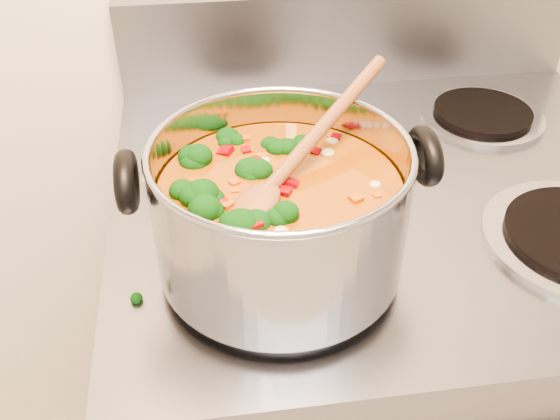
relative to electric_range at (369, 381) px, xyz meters
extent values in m
cube|color=gray|center=(0.00, 0.00, -0.01)|extent=(0.79, 0.69, 0.92)
cube|color=gray|center=(0.00, 0.32, 0.53)|extent=(0.79, 0.03, 0.16)
cylinder|color=#A5A5AD|center=(-0.19, -0.16, 0.46)|extent=(0.24, 0.24, 0.01)
cylinder|color=black|center=(-0.19, -0.16, 0.46)|extent=(0.19, 0.19, 0.01)
cylinder|color=#A5A5AD|center=(-0.19, 0.15, 0.46)|extent=(0.20, 0.20, 0.01)
cylinder|color=black|center=(-0.19, 0.15, 0.46)|extent=(0.16, 0.16, 0.01)
cylinder|color=#A5A5AD|center=(0.19, 0.15, 0.46)|extent=(0.20, 0.20, 0.01)
cylinder|color=black|center=(0.19, 0.15, 0.46)|extent=(0.16, 0.16, 0.01)
cylinder|color=#A8A7B0|center=(-0.19, -0.16, 0.55)|extent=(0.28, 0.28, 0.15)
torus|color=#A8A7B0|center=(-0.19, -0.16, 0.62)|extent=(0.28, 0.28, 0.01)
cylinder|color=#99490D|center=(-0.19, -0.16, 0.52)|extent=(0.26, 0.26, 0.11)
torus|color=black|center=(-0.35, -0.16, 0.60)|extent=(0.02, 0.08, 0.08)
torus|color=black|center=(-0.03, -0.16, 0.60)|extent=(0.02, 0.08, 0.08)
ellipsoid|color=black|center=(-0.11, -0.22, 0.58)|extent=(0.04, 0.04, 0.03)
ellipsoid|color=black|center=(-0.12, -0.09, 0.58)|extent=(0.04, 0.04, 0.03)
ellipsoid|color=black|center=(-0.19, -0.14, 0.58)|extent=(0.04, 0.04, 0.03)
ellipsoid|color=black|center=(-0.26, -0.22, 0.58)|extent=(0.04, 0.04, 0.03)
ellipsoid|color=black|center=(-0.14, -0.17, 0.58)|extent=(0.04, 0.04, 0.03)
ellipsoid|color=black|center=(-0.26, -0.08, 0.58)|extent=(0.04, 0.04, 0.03)
ellipsoid|color=black|center=(-0.28, -0.16, 0.58)|extent=(0.04, 0.04, 0.03)
ellipsoid|color=black|center=(-0.10, -0.10, 0.58)|extent=(0.04, 0.04, 0.03)
ellipsoid|color=black|center=(-0.18, -0.13, 0.58)|extent=(0.04, 0.04, 0.03)
ellipsoid|color=black|center=(-0.20, -0.24, 0.58)|extent=(0.04, 0.04, 0.03)
ellipsoid|color=black|center=(-0.13, -0.08, 0.58)|extent=(0.04, 0.04, 0.03)
ellipsoid|color=#8A0506|center=(-0.16, -0.25, 0.58)|extent=(0.01, 0.01, 0.01)
ellipsoid|color=#8A0506|center=(-0.16, -0.19, 0.58)|extent=(0.01, 0.01, 0.01)
ellipsoid|color=#8A0506|center=(-0.16, -0.08, 0.58)|extent=(0.01, 0.01, 0.01)
ellipsoid|color=#8A0506|center=(-0.13, -0.26, 0.58)|extent=(0.01, 0.01, 0.01)
ellipsoid|color=#8A0506|center=(-0.17, -0.19, 0.58)|extent=(0.01, 0.01, 0.01)
ellipsoid|color=#8A0506|center=(-0.27, -0.21, 0.58)|extent=(0.01, 0.01, 0.01)
ellipsoid|color=#8A0506|center=(-0.20, -0.09, 0.58)|extent=(0.01, 0.01, 0.01)
ellipsoid|color=#8A0506|center=(-0.26, -0.22, 0.58)|extent=(0.01, 0.01, 0.01)
ellipsoid|color=#8A0506|center=(-0.21, -0.24, 0.58)|extent=(0.01, 0.01, 0.01)
ellipsoid|color=#8A0506|center=(-0.28, -0.23, 0.58)|extent=(0.01, 0.01, 0.01)
ellipsoid|color=#8A0506|center=(-0.25, -0.09, 0.58)|extent=(0.01, 0.01, 0.01)
ellipsoid|color=#8A0506|center=(-0.19, -0.06, 0.58)|extent=(0.01, 0.01, 0.01)
ellipsoid|color=#B6490A|center=(-0.27, -0.11, 0.58)|extent=(0.01, 0.01, 0.01)
ellipsoid|color=#B6490A|center=(-0.25, -0.08, 0.58)|extent=(0.01, 0.01, 0.01)
ellipsoid|color=#B6490A|center=(-0.16, -0.23, 0.58)|extent=(0.01, 0.01, 0.01)
ellipsoid|color=#B6490A|center=(-0.08, -0.19, 0.58)|extent=(0.01, 0.01, 0.01)
ellipsoid|color=#B6490A|center=(-0.31, -0.16, 0.58)|extent=(0.01, 0.01, 0.01)
ellipsoid|color=#B6490A|center=(-0.18, -0.22, 0.58)|extent=(0.01, 0.01, 0.01)
ellipsoid|color=#B6490A|center=(-0.20, -0.24, 0.58)|extent=(0.01, 0.01, 0.01)
ellipsoid|color=#B6490A|center=(-0.14, -0.20, 0.58)|extent=(0.01, 0.01, 0.01)
ellipsoid|color=#B6490A|center=(-0.13, -0.25, 0.58)|extent=(0.01, 0.01, 0.01)
ellipsoid|color=#B6490A|center=(-0.24, -0.09, 0.58)|extent=(0.01, 0.01, 0.01)
ellipsoid|color=#B6490A|center=(-0.12, -0.09, 0.58)|extent=(0.01, 0.01, 0.01)
ellipsoid|color=#B6490A|center=(-0.18, -0.08, 0.58)|extent=(0.01, 0.01, 0.01)
ellipsoid|color=#CAB78B|center=(-0.29, -0.17, 0.58)|extent=(0.02, 0.02, 0.01)
ellipsoid|color=#CAB78B|center=(-0.15, -0.15, 0.58)|extent=(0.02, 0.02, 0.01)
ellipsoid|color=#CAB78B|center=(-0.08, -0.19, 0.58)|extent=(0.02, 0.02, 0.01)
ellipsoid|color=#CAB78B|center=(-0.18, -0.20, 0.58)|extent=(0.02, 0.02, 0.01)
ellipsoid|color=#CAB78B|center=(-0.17, -0.09, 0.58)|extent=(0.02, 0.02, 0.01)
ellipsoid|color=#CAB78B|center=(-0.27, -0.20, 0.58)|extent=(0.02, 0.02, 0.01)
ellipsoid|color=#CAB78B|center=(-0.10, -0.19, 0.58)|extent=(0.02, 0.02, 0.01)
ellipsoid|color=brown|center=(-0.22, -0.19, 0.58)|extent=(0.08, 0.08, 0.04)
cylinder|color=brown|center=(-0.13, -0.10, 0.61)|extent=(0.19, 0.19, 0.08)
ellipsoid|color=black|center=(-0.11, -0.33, 0.46)|extent=(0.01, 0.01, 0.01)
ellipsoid|color=black|center=(-0.35, -0.05, 0.46)|extent=(0.01, 0.01, 0.01)
ellipsoid|color=black|center=(-0.02, -0.07, 0.46)|extent=(0.01, 0.01, 0.01)
ellipsoid|color=black|center=(-0.16, 0.01, 0.46)|extent=(0.01, 0.01, 0.01)
camera|label=1|loc=(-0.26, -0.69, 0.96)|focal=40.00mm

